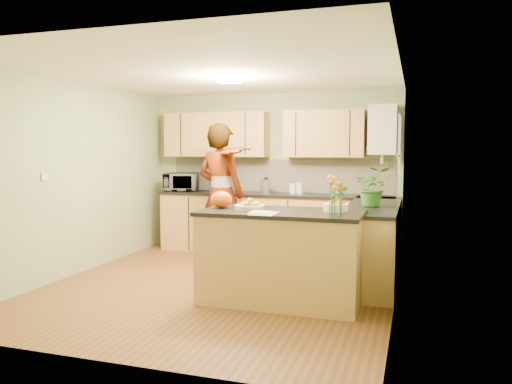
% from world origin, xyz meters
% --- Properties ---
extents(floor, '(4.50, 4.50, 0.00)m').
position_xyz_m(floor, '(0.00, 0.00, 0.00)').
color(floor, brown).
rests_on(floor, ground).
extents(ceiling, '(4.00, 4.50, 0.02)m').
position_xyz_m(ceiling, '(0.00, 0.00, 2.50)').
color(ceiling, white).
rests_on(ceiling, wall_back).
extents(wall_back, '(4.00, 0.02, 2.50)m').
position_xyz_m(wall_back, '(0.00, 2.25, 1.25)').
color(wall_back, '#8AA072').
rests_on(wall_back, floor).
extents(wall_front, '(4.00, 0.02, 2.50)m').
position_xyz_m(wall_front, '(0.00, -2.25, 1.25)').
color(wall_front, '#8AA072').
rests_on(wall_front, floor).
extents(wall_left, '(0.02, 4.50, 2.50)m').
position_xyz_m(wall_left, '(-2.00, 0.00, 1.25)').
color(wall_left, '#8AA072').
rests_on(wall_left, floor).
extents(wall_right, '(0.02, 4.50, 2.50)m').
position_xyz_m(wall_right, '(2.00, 0.00, 1.25)').
color(wall_right, '#8AA072').
rests_on(wall_right, floor).
extents(back_counter, '(3.64, 0.62, 0.94)m').
position_xyz_m(back_counter, '(0.10, 1.95, 0.47)').
color(back_counter, tan).
rests_on(back_counter, floor).
extents(right_counter, '(0.62, 2.24, 0.94)m').
position_xyz_m(right_counter, '(1.70, 0.85, 0.47)').
color(right_counter, tan).
rests_on(right_counter, floor).
extents(splashback, '(3.60, 0.02, 0.52)m').
position_xyz_m(splashback, '(0.10, 2.23, 1.20)').
color(splashback, beige).
rests_on(splashback, back_counter).
extents(upper_cabinets, '(3.20, 0.34, 0.70)m').
position_xyz_m(upper_cabinets, '(-0.18, 2.08, 1.85)').
color(upper_cabinets, tan).
rests_on(upper_cabinets, wall_back).
extents(boiler, '(0.40, 0.30, 0.86)m').
position_xyz_m(boiler, '(1.70, 2.09, 1.90)').
color(boiler, silver).
rests_on(boiler, wall_back).
extents(window_right, '(0.01, 1.30, 1.05)m').
position_xyz_m(window_right, '(1.99, 0.60, 1.55)').
color(window_right, silver).
rests_on(window_right, wall_right).
extents(light_switch, '(0.02, 0.09, 0.09)m').
position_xyz_m(light_switch, '(-1.99, -0.60, 1.30)').
color(light_switch, silver).
rests_on(light_switch, wall_left).
extents(ceiling_lamp, '(0.30, 0.30, 0.07)m').
position_xyz_m(ceiling_lamp, '(0.00, 0.30, 2.46)').
color(ceiling_lamp, '#FFEABF').
rests_on(ceiling_lamp, ceiling).
extents(peninsula_island, '(1.70, 0.87, 0.98)m').
position_xyz_m(peninsula_island, '(0.84, -0.37, 0.49)').
color(peninsula_island, tan).
rests_on(peninsula_island, floor).
extents(fruit_dish, '(0.32, 0.32, 0.11)m').
position_xyz_m(fruit_dish, '(0.49, -0.37, 1.02)').
color(fruit_dish, '#F3E1C2').
rests_on(fruit_dish, peninsula_island).
extents(orange_bowl, '(0.26, 0.26, 0.15)m').
position_xyz_m(orange_bowl, '(1.39, -0.22, 1.04)').
color(orange_bowl, '#F3E1C2').
rests_on(orange_bowl, peninsula_island).
extents(flower_vase, '(0.23, 0.23, 0.43)m').
position_xyz_m(flower_vase, '(1.44, -0.55, 1.26)').
color(flower_vase, silver).
rests_on(flower_vase, peninsula_island).
extents(orange_bag, '(0.27, 0.24, 0.18)m').
position_xyz_m(orange_bag, '(0.14, -0.32, 1.07)').
color(orange_bag, orange).
rests_on(orange_bag, peninsula_island).
extents(papers, '(0.24, 0.32, 0.01)m').
position_xyz_m(papers, '(0.74, -0.67, 0.98)').
color(papers, white).
rests_on(papers, peninsula_island).
extents(violinist, '(0.81, 0.63, 1.98)m').
position_xyz_m(violinist, '(-0.42, 1.06, 0.99)').
color(violinist, '#D9A385').
rests_on(violinist, floor).
extents(violin, '(0.68, 0.59, 0.17)m').
position_xyz_m(violin, '(-0.22, 0.84, 1.58)').
color(violin, '#4A1604').
rests_on(violin, violinist).
extents(microwave, '(0.60, 0.48, 0.29)m').
position_xyz_m(microwave, '(-1.46, 1.92, 1.09)').
color(microwave, silver).
rests_on(microwave, back_counter).
extents(blue_box, '(0.36, 0.32, 0.23)m').
position_xyz_m(blue_box, '(-0.80, 1.91, 1.06)').
color(blue_box, '#213C99').
rests_on(blue_box, back_counter).
extents(kettle, '(0.15, 0.15, 0.29)m').
position_xyz_m(kettle, '(-0.02, 1.92, 1.06)').
color(kettle, '#B3B3B8').
rests_on(kettle, back_counter).
extents(jar_cream, '(0.11, 0.11, 0.15)m').
position_xyz_m(jar_cream, '(0.39, 1.99, 1.02)').
color(jar_cream, '#F3E1C2').
rests_on(jar_cream, back_counter).
extents(jar_white, '(0.13, 0.13, 0.17)m').
position_xyz_m(jar_white, '(0.51, 1.95, 1.02)').
color(jar_white, silver).
rests_on(jar_white, back_counter).
extents(potted_plant, '(0.46, 0.41, 0.48)m').
position_xyz_m(potted_plant, '(1.70, 0.61, 1.18)').
color(potted_plant, '#316F25').
rests_on(potted_plant, right_counter).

